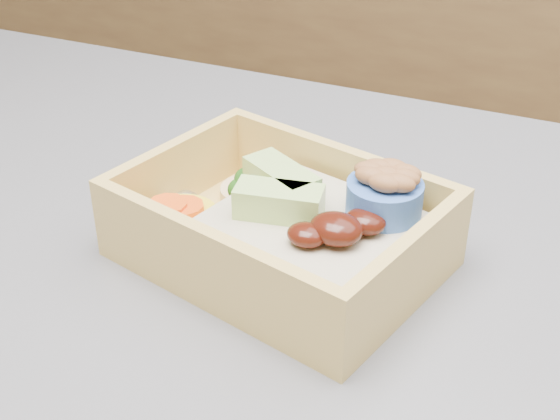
% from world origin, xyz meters
% --- Properties ---
extents(bento_box, '(0.22, 0.18, 0.07)m').
position_xyz_m(bento_box, '(0.20, 0.04, 0.94)').
color(bento_box, '#D7B159').
rests_on(bento_box, island).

